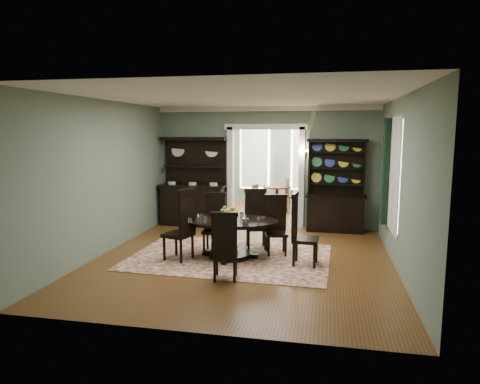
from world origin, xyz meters
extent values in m
cube|color=brown|center=(0.00, 0.00, -0.01)|extent=(5.50, 6.00, 0.01)
cube|color=white|center=(0.00, 0.00, 3.00)|extent=(5.50, 6.00, 0.01)
cube|color=slate|center=(-2.75, 0.00, 1.50)|extent=(0.01, 6.00, 3.00)
cube|color=slate|center=(2.75, 0.00, 1.50)|extent=(0.01, 6.00, 3.00)
cube|color=slate|center=(0.00, -3.00, 1.50)|extent=(5.50, 0.01, 3.00)
cube|color=slate|center=(-1.83, 3.00, 1.50)|extent=(1.85, 0.01, 3.00)
cube|color=slate|center=(1.83, 3.00, 1.50)|extent=(1.85, 0.01, 3.00)
cube|color=slate|center=(0.00, 3.00, 2.75)|extent=(1.80, 0.01, 0.50)
cube|color=silver|center=(0.00, 2.95, 2.94)|extent=(5.50, 0.10, 0.12)
cube|color=brown|center=(0.00, 4.75, -0.01)|extent=(3.50, 3.50, 0.01)
cube|color=white|center=(0.00, 4.75, 3.00)|extent=(3.50, 3.50, 0.01)
cube|color=slate|center=(-1.75, 4.75, 1.50)|extent=(0.01, 3.50, 3.00)
cube|color=slate|center=(1.75, 4.75, 1.50)|extent=(0.01, 3.50, 3.00)
cube|color=slate|center=(0.00, 6.50, 1.50)|extent=(3.50, 0.01, 3.00)
cube|color=silver|center=(-0.85, 6.45, 1.55)|extent=(1.05, 0.06, 2.20)
cube|color=silver|center=(0.85, 6.45, 1.55)|extent=(1.05, 0.06, 2.20)
cube|color=silver|center=(-0.90, 3.00, 1.25)|extent=(0.14, 0.25, 2.50)
cube|color=silver|center=(0.90, 3.00, 1.25)|extent=(0.14, 0.25, 2.50)
cube|color=silver|center=(0.00, 3.00, 2.50)|extent=(2.08, 0.25, 0.14)
cube|color=white|center=(2.74, 0.60, 1.60)|extent=(0.02, 1.10, 2.00)
cube|color=silver|center=(2.73, 0.60, 1.60)|extent=(0.01, 1.22, 2.12)
cube|color=black|center=(2.65, 1.28, 1.60)|extent=(0.10, 0.35, 2.10)
cube|color=#AE732E|center=(0.95, 2.92, 1.85)|extent=(0.08, 0.05, 0.18)
sphere|color=#FFD88C|center=(0.85, 2.77, 1.93)|extent=(0.07, 0.07, 0.07)
sphere|color=#FFD88C|center=(1.05, 2.77, 1.93)|extent=(0.07, 0.07, 0.07)
cube|color=maroon|center=(-0.27, 0.11, 0.01)|extent=(3.82, 2.72, 0.01)
ellipsoid|color=black|center=(-0.26, 0.11, 0.71)|extent=(1.90, 1.26, 0.05)
cylinder|color=black|center=(-0.26, 0.11, 0.67)|extent=(1.79, 1.79, 0.03)
cylinder|color=black|center=(-0.26, 0.11, 0.37)|extent=(0.23, 0.23, 0.64)
cylinder|color=black|center=(-0.26, 0.11, 0.05)|extent=(0.82, 0.82, 0.10)
cylinder|color=silver|center=(-0.35, 0.18, 0.76)|extent=(0.31, 0.31, 0.06)
cube|color=black|center=(-0.66, 0.39, 0.42)|extent=(0.44, 0.42, 0.05)
cube|color=black|center=(-0.67, 0.57, 0.78)|extent=(0.42, 0.07, 0.71)
cube|color=black|center=(-0.67, 0.57, 1.15)|extent=(0.46, 0.09, 0.07)
cylinder|color=black|center=(-0.82, 0.22, 0.21)|extent=(0.05, 0.05, 0.42)
cylinder|color=black|center=(-0.49, 0.24, 0.21)|extent=(0.05, 0.05, 0.42)
cylinder|color=black|center=(-0.83, 0.55, 0.21)|extent=(0.05, 0.05, 0.42)
cylinder|color=black|center=(-0.51, 0.57, 0.21)|extent=(0.05, 0.05, 0.42)
cube|color=black|center=(0.13, 0.82, 0.43)|extent=(0.53, 0.51, 0.06)
cube|color=black|center=(0.08, 1.00, 0.81)|extent=(0.43, 0.16, 0.73)
cube|color=black|center=(0.08, 1.00, 1.18)|extent=(0.47, 0.19, 0.08)
cylinder|color=black|center=(0.01, 0.61, 0.22)|extent=(0.05, 0.05, 0.43)
cylinder|color=black|center=(0.33, 0.70, 0.22)|extent=(0.05, 0.05, 0.43)
cylinder|color=black|center=(-0.08, 0.93, 0.22)|extent=(0.05, 0.05, 0.43)
cylinder|color=black|center=(0.24, 1.02, 0.22)|extent=(0.05, 0.05, 0.43)
cube|color=black|center=(0.58, 0.47, 0.41)|extent=(0.49, 0.48, 0.05)
cube|color=black|center=(0.54, 0.64, 0.77)|extent=(0.41, 0.14, 0.70)
cube|color=black|center=(0.54, 0.64, 1.13)|extent=(0.45, 0.16, 0.07)
cylinder|color=black|center=(0.46, 0.27, 0.21)|extent=(0.04, 0.04, 0.41)
cylinder|color=black|center=(0.78, 0.35, 0.21)|extent=(0.04, 0.04, 0.41)
cylinder|color=black|center=(0.39, 0.59, 0.21)|extent=(0.04, 0.04, 0.41)
cylinder|color=black|center=(0.70, 0.66, 0.21)|extent=(0.04, 0.04, 0.41)
cube|color=black|center=(-1.18, -0.24, 0.48)|extent=(0.57, 0.59, 0.06)
cube|color=black|center=(-0.98, -0.30, 0.90)|extent=(0.18, 0.48, 0.82)
cube|color=black|center=(-0.98, -0.30, 1.32)|extent=(0.21, 0.52, 0.08)
cylinder|color=black|center=(-1.31, -0.01, 0.24)|extent=(0.05, 0.05, 0.48)
cylinder|color=black|center=(-1.41, -0.37, 0.24)|extent=(0.05, 0.05, 0.48)
cylinder|color=black|center=(-0.94, -0.11, 0.24)|extent=(0.05, 0.05, 0.48)
cylinder|color=black|center=(-1.05, -0.47, 0.24)|extent=(0.05, 0.05, 0.48)
cube|color=black|center=(1.17, -0.09, 0.47)|extent=(0.48, 0.50, 0.06)
cube|color=black|center=(0.97, -0.08, 0.87)|extent=(0.08, 0.47, 0.79)
cube|color=black|center=(0.97, -0.08, 1.27)|extent=(0.11, 0.51, 0.08)
cylinder|color=black|center=(1.34, -0.29, 0.23)|extent=(0.05, 0.05, 0.47)
cylinder|color=black|center=(1.36, 0.08, 0.23)|extent=(0.05, 0.05, 0.47)
cylinder|color=black|center=(0.98, -0.26, 0.23)|extent=(0.05, 0.05, 0.47)
cylinder|color=black|center=(1.00, 0.10, 0.23)|extent=(0.05, 0.05, 0.47)
cube|color=black|center=(-0.07, -1.11, 0.41)|extent=(0.46, 0.44, 0.05)
cube|color=black|center=(-0.04, -1.28, 0.76)|extent=(0.41, 0.10, 0.69)
cube|color=black|center=(-0.04, -1.28, 1.11)|extent=(0.45, 0.12, 0.07)
cylinder|color=black|center=(0.07, -0.93, 0.20)|extent=(0.04, 0.04, 0.41)
cylinder|color=black|center=(-0.25, -0.97, 0.20)|extent=(0.04, 0.04, 0.41)
cylinder|color=black|center=(0.11, -1.24, 0.20)|extent=(0.04, 0.04, 0.41)
cylinder|color=black|center=(-0.20, -1.29, 0.20)|extent=(0.04, 0.04, 0.41)
cube|color=black|center=(-1.82, 2.70, 0.50)|extent=(1.62, 0.58, 1.00)
cube|color=black|center=(-1.82, 2.70, 1.02)|extent=(1.72, 0.63, 0.05)
cube|color=black|center=(-1.82, 2.92, 1.63)|extent=(1.61, 0.11, 1.18)
cube|color=black|center=(-1.82, 2.82, 1.51)|extent=(1.56, 0.31, 0.04)
cube|color=black|center=(-1.82, 2.80, 2.21)|extent=(1.71, 0.38, 0.08)
cube|color=black|center=(1.74, 2.72, 0.43)|extent=(1.34, 0.52, 0.85)
cube|color=black|center=(1.74, 2.72, 0.86)|extent=(1.44, 0.57, 0.04)
cube|color=black|center=(1.74, 2.91, 1.51)|extent=(1.33, 0.10, 1.29)
cube|color=black|center=(1.10, 2.81, 1.51)|extent=(0.06, 0.25, 1.32)
cube|color=black|center=(2.38, 2.81, 1.51)|extent=(0.06, 0.25, 1.32)
cube|color=black|center=(1.74, 2.79, 2.17)|extent=(1.43, 0.35, 0.08)
cube|color=black|center=(1.74, 2.81, 1.13)|extent=(1.33, 0.29, 0.03)
cube|color=black|center=(1.74, 2.81, 1.51)|extent=(1.33, 0.29, 0.03)
cube|color=black|center=(1.74, 2.81, 1.89)|extent=(1.33, 0.29, 0.03)
cylinder|color=#503116|center=(0.08, 4.86, 0.76)|extent=(0.84, 0.84, 0.04)
cylinder|color=#503116|center=(0.08, 4.86, 0.39)|extent=(0.11, 0.11, 0.74)
cylinder|color=#503116|center=(0.08, 4.86, 0.03)|extent=(0.46, 0.46, 0.06)
cylinder|color=#503116|center=(-0.68, 4.71, 0.40)|extent=(0.35, 0.35, 0.04)
cube|color=#503116|center=(-0.53, 4.65, 0.62)|extent=(0.16, 0.30, 0.44)
cylinder|color=#503116|center=(-0.74, 4.88, 0.20)|extent=(0.03, 0.03, 0.40)
cylinder|color=#503116|center=(-0.84, 4.65, 0.20)|extent=(0.03, 0.03, 0.40)
cylinder|color=#503116|center=(-0.51, 4.77, 0.20)|extent=(0.03, 0.03, 0.40)
cylinder|color=#503116|center=(-0.62, 4.55, 0.20)|extent=(0.03, 0.03, 0.40)
cylinder|color=#503116|center=(0.58, 4.77, 0.50)|extent=(0.44, 0.44, 0.04)
cube|color=#503116|center=(0.39, 4.71, 0.77)|extent=(0.14, 0.39, 0.55)
cylinder|color=#503116|center=(0.77, 4.67, 0.25)|extent=(0.04, 0.04, 0.50)
cylinder|color=#503116|center=(0.68, 4.96, 0.25)|extent=(0.04, 0.04, 0.50)
cylinder|color=#503116|center=(0.47, 4.58, 0.25)|extent=(0.04, 0.04, 0.50)
cylinder|color=#503116|center=(0.39, 4.87, 0.25)|extent=(0.04, 0.04, 0.50)
camera|label=1|loc=(1.50, -7.63, 2.40)|focal=32.00mm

